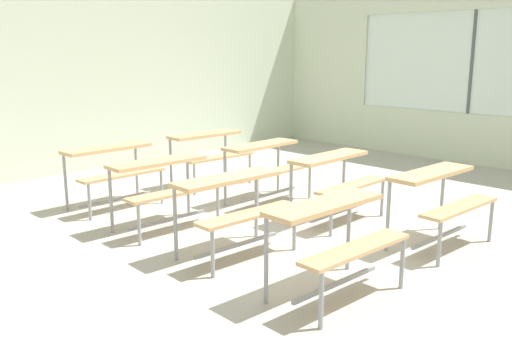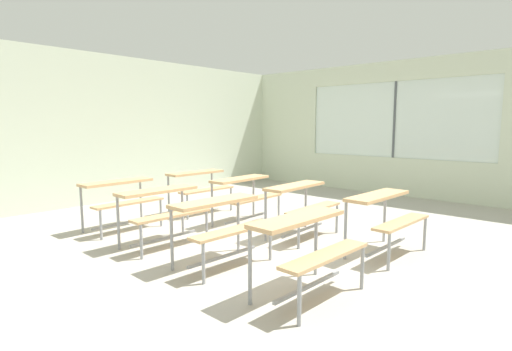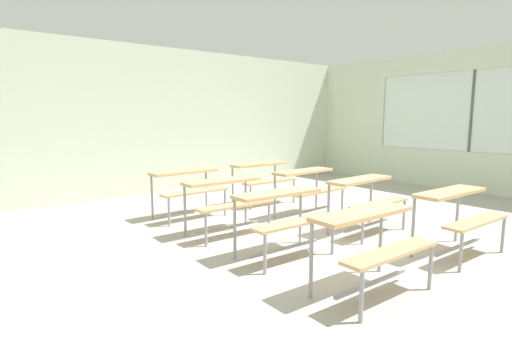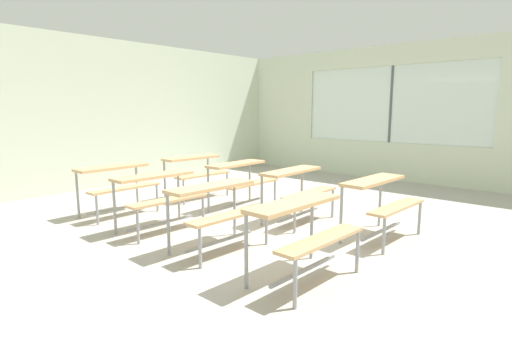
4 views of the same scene
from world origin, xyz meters
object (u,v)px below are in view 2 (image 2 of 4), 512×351
object	(u,v)px
desk_bench_r1c0	(221,216)
desk_bench_r1c1	(301,198)
desk_bench_r3c1	(199,182)
desk_bench_r0c0	(307,237)
desk_bench_r2c0	(162,203)
desk_bench_r2c1	(245,189)
desk_bench_r3c0	(121,193)
desk_bench_r0c1	(385,209)

from	to	relation	value
desk_bench_r1c0	desk_bench_r1c1	bearing A→B (deg)	2.23
desk_bench_r1c1	desk_bench_r3c1	world-z (taller)	same
desk_bench_r0c0	desk_bench_r2c0	bearing A→B (deg)	90.78
desk_bench_r1c0	desk_bench_r2c1	xyz separation A→B (m)	(1.56, 1.12, 0.00)
desk_bench_r0c0	desk_bench_r2c0	xyz separation A→B (m)	(0.02, 2.34, 0.00)
desk_bench_r2c0	desk_bench_r3c0	world-z (taller)	same
desk_bench_r2c0	desk_bench_r3c1	xyz separation A→B (m)	(1.62, 1.19, 0.00)
desk_bench_r0c1	desk_bench_r3c1	distance (m)	3.54
desk_bench_r0c1	desk_bench_r3c1	world-z (taller)	same
desk_bench_r1c1	desk_bench_r3c1	size ratio (longest dim) A/B	1.01
desk_bench_r1c0	desk_bench_r3c1	world-z (taller)	same
desk_bench_r2c0	desk_bench_r3c1	world-z (taller)	same
desk_bench_r0c1	desk_bench_r1c1	world-z (taller)	same
desk_bench_r0c1	desk_bench_r2c1	xyz separation A→B (m)	(-0.05, 2.34, 0.00)
desk_bench_r0c1	desk_bench_r1c0	world-z (taller)	same
desk_bench_r1c0	desk_bench_r3c0	distance (m)	2.27
desk_bench_r0c0	desk_bench_r3c1	size ratio (longest dim) A/B	1.00
desk_bench_r0c0	desk_bench_r1c0	world-z (taller)	same
desk_bench_r0c0	desk_bench_r1c1	world-z (taller)	same
desk_bench_r1c0	desk_bench_r3c0	xyz separation A→B (m)	(0.03, 2.27, 0.00)
desk_bench_r3c1	desk_bench_r1c0	bearing A→B (deg)	-123.32
desk_bench_r0c0	desk_bench_r1c1	xyz separation A→B (m)	(1.59, 1.22, 0.00)
desk_bench_r0c0	desk_bench_r3c0	world-z (taller)	same
desk_bench_r1c0	desk_bench_r1c1	world-z (taller)	same
desk_bench_r2c0	desk_bench_r3c0	size ratio (longest dim) A/B	1.00
desk_bench_r2c1	desk_bench_r0c1	bearing A→B (deg)	-91.14
desk_bench_r2c0	desk_bench_r2c1	xyz separation A→B (m)	(1.57, -0.01, 0.00)
desk_bench_r1c0	desk_bench_r3c1	xyz separation A→B (m)	(1.60, 2.32, 0.00)
desk_bench_r2c1	desk_bench_r3c1	size ratio (longest dim) A/B	1.01
desk_bench_r2c0	desk_bench_r2c1	bearing A→B (deg)	0.94
desk_bench_r2c0	desk_bench_r3c0	bearing A→B (deg)	89.07
desk_bench_r2c0	desk_bench_r2c1	distance (m)	1.57
desk_bench_r2c0	desk_bench_r1c1	bearing A→B (deg)	-34.13
desk_bench_r1c0	desk_bench_r3c1	distance (m)	2.82
desk_bench_r3c0	desk_bench_r0c1	bearing A→B (deg)	-67.00
desk_bench_r2c1	desk_bench_r0c0	bearing A→B (deg)	-126.85
desk_bench_r1c1	desk_bench_r2c1	xyz separation A→B (m)	(-0.00, 1.11, 0.00)
desk_bench_r2c1	desk_bench_r3c0	world-z (taller)	same
desk_bench_r1c0	desk_bench_r2c0	world-z (taller)	same
desk_bench_r1c0	desk_bench_r3c0	bearing A→B (deg)	91.00
desk_bench_r1c0	desk_bench_r1c1	xyz separation A→B (m)	(1.56, 0.01, 0.00)
desk_bench_r1c0	desk_bench_r0c1	bearing A→B (deg)	-35.29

